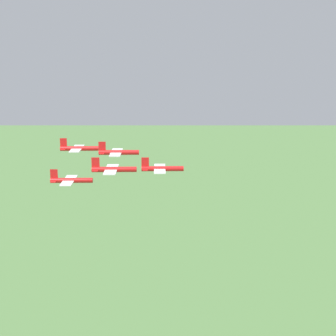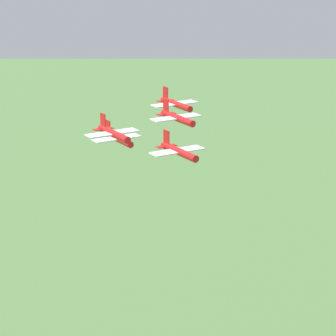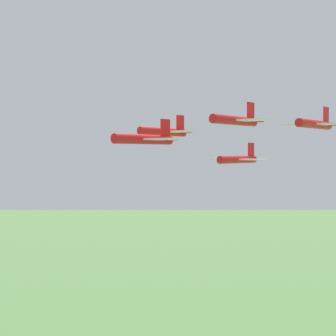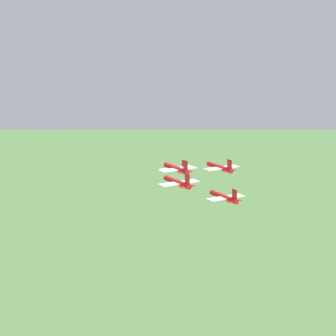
{
  "view_description": "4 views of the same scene",
  "coord_description": "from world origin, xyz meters",
  "px_view_note": "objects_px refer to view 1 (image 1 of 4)",
  "views": [
    {
      "loc": [
        -123.68,
        -94.4,
        152.5
      ],
      "look_at": [
        -50.3,
        -15.13,
        125.65
      ],
      "focal_mm": 50.0,
      "sensor_mm": 36.0,
      "label": 1
    },
    {
      "loc": [
        -15.86,
        -134.29,
        161.05
      ],
      "look_at": [
        -53.26,
        -14.13,
        122.5
      ],
      "focal_mm": 85.0,
      "sensor_mm": 36.0,
      "label": 2
    },
    {
      "loc": [
        7.38,
        -11.99,
        123.88
      ],
      "look_at": [
        -56.31,
        -11.13,
        121.72
      ],
      "focal_mm": 50.0,
      "sensor_mm": 36.0,
      "label": 3
    },
    {
      "loc": [
        -99.49,
        144.91,
        162.92
      ],
      "look_at": [
        -47.88,
        -18.53,
        124.3
      ],
      "focal_mm": 70.0,
      "sensor_mm": 36.0,
      "label": 4
    }
  ],
  "objects_px": {
    "jet_2": "(112,169)",
    "jet_4": "(70,180)",
    "jet_1": "(117,152)",
    "jet_3": "(78,148)",
    "jet_0": "(161,168)"
  },
  "relations": [
    {
      "from": "jet_2",
      "to": "jet_4",
      "type": "xyz_separation_m",
      "value": [
        -3.86,
        12.01,
        -4.26
      ]
    },
    {
      "from": "jet_1",
      "to": "jet_3",
      "type": "bearing_deg",
      "value": -120.47
    },
    {
      "from": "jet_0",
      "to": "jet_2",
      "type": "height_order",
      "value": "jet_2"
    },
    {
      "from": "jet_0",
      "to": "jet_1",
      "type": "xyz_separation_m",
      "value": [
        -3.86,
        12.01,
        2.64
      ]
    },
    {
      "from": "jet_1",
      "to": "jet_3",
      "type": "distance_m",
      "value": 12.62
    },
    {
      "from": "jet_2",
      "to": "jet_3",
      "type": "distance_m",
      "value": 22.07
    },
    {
      "from": "jet_0",
      "to": "jet_3",
      "type": "xyz_separation_m",
      "value": [
        -7.72,
        24.01,
        2.37
      ]
    },
    {
      "from": "jet_2",
      "to": "jet_4",
      "type": "height_order",
      "value": "jet_2"
    },
    {
      "from": "jet_4",
      "to": "jet_1",
      "type": "bearing_deg",
      "value": 120.47
    },
    {
      "from": "jet_4",
      "to": "jet_2",
      "type": "bearing_deg",
      "value": 59.53
    },
    {
      "from": "jet_0",
      "to": "jet_2",
      "type": "relative_size",
      "value": 1.0
    },
    {
      "from": "jet_1",
      "to": "jet_2",
      "type": "height_order",
      "value": "jet_1"
    },
    {
      "from": "jet_1",
      "to": "jet_4",
      "type": "xyz_separation_m",
      "value": [
        -12.37,
        2.46,
        -5.42
      ]
    },
    {
      "from": "jet_2",
      "to": "jet_0",
      "type": "bearing_deg",
      "value": 120.47
    },
    {
      "from": "jet_0",
      "to": "jet_3",
      "type": "distance_m",
      "value": 25.34
    }
  ]
}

